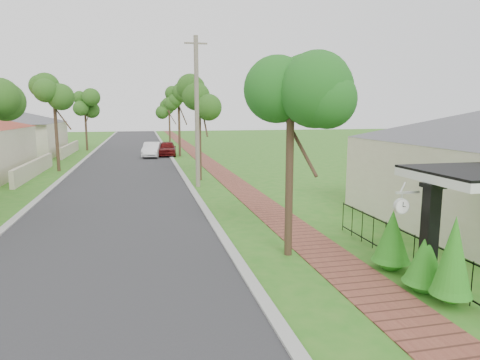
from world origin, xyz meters
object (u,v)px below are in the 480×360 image
object	(u,v)px
near_tree	(291,112)
porch_post	(429,243)
utility_pole	(197,112)
station_clock	(402,205)
parked_car_red	(167,149)
parked_car_white	(152,150)

from	to	relation	value
near_tree	porch_post	bearing A→B (deg)	-51.97
utility_pole	station_clock	size ratio (longest dim) A/B	12.45
parked_car_red	utility_pole	size ratio (longest dim) A/B	0.49
parked_car_white	near_tree	size ratio (longest dim) A/B	0.77
parked_car_red	parked_car_white	xyz separation A→B (m)	(-1.40, -0.81, -0.01)
parked_car_white	utility_pole	world-z (taller)	utility_pole
porch_post	near_tree	world-z (taller)	near_tree
parked_car_red	near_tree	world-z (taller)	near_tree
porch_post	utility_pole	distance (m)	15.43
porch_post	station_clock	size ratio (longest dim) A/B	3.93
parked_car_red	parked_car_white	distance (m)	1.62
porch_post	parked_car_red	distance (m)	31.84
porch_post	near_tree	bearing A→B (deg)	128.03
near_tree	utility_pole	distance (m)	11.80
parked_car_white	near_tree	world-z (taller)	near_tree
porch_post	parked_car_red	size ratio (longest dim) A/B	0.64
parked_car_red	station_clock	world-z (taller)	station_clock
porch_post	parked_car_white	bearing A→B (deg)	100.23
utility_pole	parked_car_red	bearing A→B (deg)	92.36
utility_pole	near_tree	bearing A→B (deg)	-84.61
near_tree	parked_car_white	bearing A→B (deg)	96.58
near_tree	station_clock	xyz separation A→B (m)	(1.86, -2.60, -2.14)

